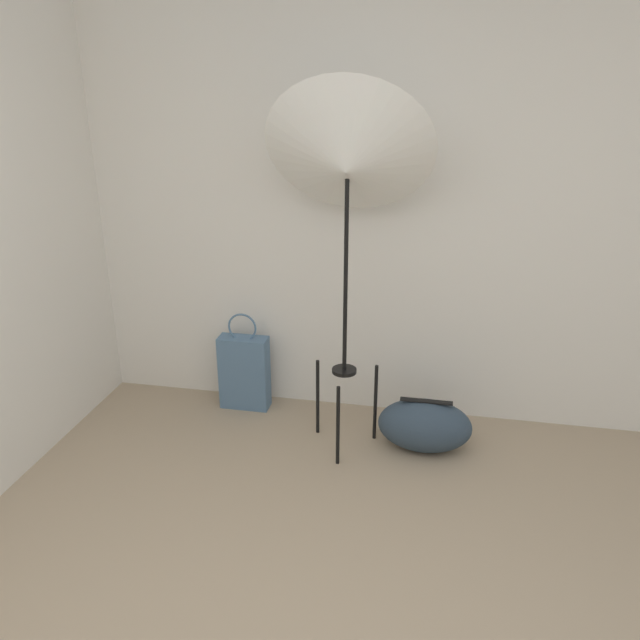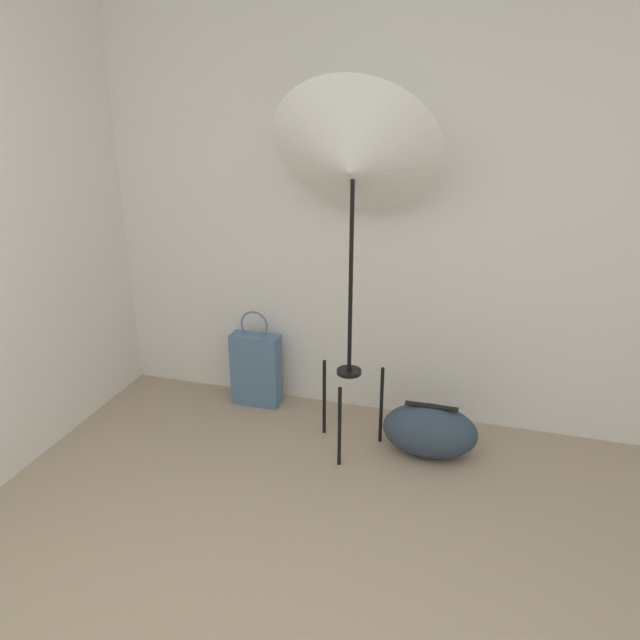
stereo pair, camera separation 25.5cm
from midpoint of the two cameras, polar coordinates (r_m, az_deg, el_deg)
name	(u,v)px [view 1 (the left image)]	position (r m, az deg, el deg)	size (l,w,h in m)	color
wall_back	(379,199)	(3.54, 3.34, 10.99)	(8.00, 0.05, 2.60)	silver
photo_umbrella	(348,163)	(3.04, 0.06, 14.18)	(0.84, 0.63, 1.95)	black
tote_bag	(244,372)	(3.89, -8.81, -4.72)	(0.30, 0.12, 0.62)	slate
duffel_bag	(425,425)	(3.50, 7.47, -9.59)	(0.51, 0.30, 0.30)	#2D3D4C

